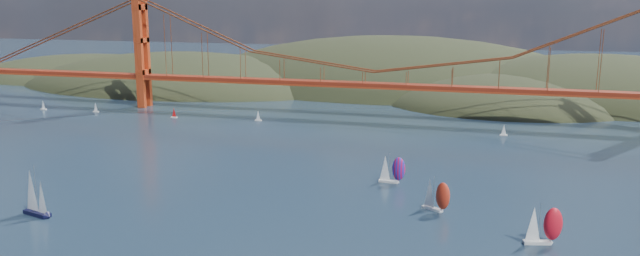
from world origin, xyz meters
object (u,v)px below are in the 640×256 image
at_px(sloop_navy, 34,193).
at_px(racer_rwb, 392,169).
at_px(racer_0, 436,195).
at_px(racer_1, 543,225).

distance_m(sloop_navy, racer_rwb, 100.05).
bearing_deg(racer_0, racer_rwb, 153.84).
xyz_separation_m(racer_0, racer_1, (25.73, -16.39, 0.26)).
bearing_deg(sloop_navy, racer_1, 22.21).
height_order(racer_1, racer_rwb, racer_1).
bearing_deg(racer_rwb, racer_1, -40.23).
xyz_separation_m(sloop_navy, racer_1, (125.57, 15.15, -1.24)).
bearing_deg(sloop_navy, racer_rwb, 47.77).
bearing_deg(sloop_navy, racer_0, 32.86).
height_order(racer_0, racer_rwb, racer_0).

